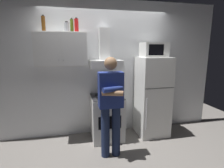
{
  "coord_description": "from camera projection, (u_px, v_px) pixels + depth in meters",
  "views": [
    {
      "loc": [
        -0.67,
        -2.96,
        1.76
      ],
      "look_at": [
        0.0,
        0.0,
        1.15
      ],
      "focal_mm": 28.21,
      "sensor_mm": 36.0,
      "label": 1
    }
  ],
  "objects": [
    {
      "name": "ground_plane",
      "position": [
        112.0,
        144.0,
        3.32
      ],
      "size": [
        7.0,
        7.0,
        0.0
      ],
      "primitive_type": "plane",
      "color": "slate"
    },
    {
      "name": "back_wall_tiled",
      "position": [
        106.0,
        69.0,
        3.63
      ],
      "size": [
        4.8,
        0.1,
        2.7
      ],
      "primitive_type": "cube",
      "color": "white",
      "rests_on": "ground_plane"
    },
    {
      "name": "upper_cabinet",
      "position": [
        61.0,
        49.0,
        3.16
      ],
      "size": [
        0.9,
        0.37,
        0.6
      ],
      "color": "silver"
    },
    {
      "name": "stove_oven",
      "position": [
        107.0,
        117.0,
        3.47
      ],
      "size": [
        0.6,
        0.62,
        0.87
      ],
      "color": "white",
      "rests_on": "ground_plane"
    },
    {
      "name": "range_hood",
      "position": [
        105.0,
        57.0,
        3.36
      ],
      "size": [
        0.6,
        0.44,
        0.75
      ],
      "color": "white"
    },
    {
      "name": "refrigerator",
      "position": [
        152.0,
        97.0,
        3.6
      ],
      "size": [
        0.6,
        0.62,
        1.6
      ],
      "color": "white",
      "rests_on": "ground_plane"
    },
    {
      "name": "microwave",
      "position": [
        154.0,
        50.0,
        3.43
      ],
      "size": [
        0.48,
        0.37,
        0.28
      ],
      "color": "silver",
      "rests_on": "refrigerator"
    },
    {
      "name": "person_standing",
      "position": [
        111.0,
        104.0,
        2.78
      ],
      "size": [
        0.38,
        0.33,
        1.64
      ],
      "color": "#192342",
      "rests_on": "ground_plane"
    },
    {
      "name": "cooking_pot",
      "position": [
        115.0,
        94.0,
        3.28
      ],
      "size": [
        0.3,
        0.2,
        0.12
      ],
      "color": "#B7BABF",
      "rests_on": "stove_oven"
    },
    {
      "name": "bottle_olive_oil",
      "position": [
        72.0,
        26.0,
        3.14
      ],
      "size": [
        0.06,
        0.06,
        0.24
      ],
      "color": "#4C6B19",
      "rests_on": "upper_cabinet"
    },
    {
      "name": "bottle_canister_steel",
      "position": [
        67.0,
        27.0,
        3.09
      ],
      "size": [
        0.09,
        0.09,
        0.18
      ],
      "color": "#B2B5BA",
      "rests_on": "upper_cabinet"
    },
    {
      "name": "bottle_soda_red",
      "position": [
        77.0,
        25.0,
        3.12
      ],
      "size": [
        0.07,
        0.07,
        0.25
      ],
      "color": "red",
      "rests_on": "upper_cabinet"
    },
    {
      "name": "bottle_beer_brown",
      "position": [
        43.0,
        24.0,
        3.02
      ],
      "size": [
        0.06,
        0.06,
        0.28
      ],
      "color": "brown",
      "rests_on": "upper_cabinet"
    }
  ]
}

